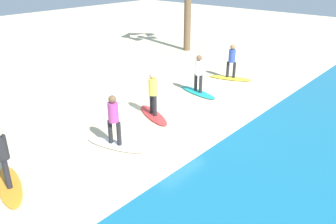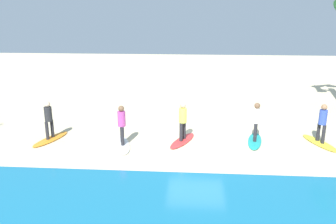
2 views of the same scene
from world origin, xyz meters
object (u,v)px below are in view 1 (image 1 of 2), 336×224
surfboard_yellow (230,78)px  surfboard_orange (9,186)px  surfer_yellow (232,59)px  surfboard_teal (198,92)px  surfer_teal (199,71)px  surfer_red (153,91)px  surfer_white (113,117)px  surfer_orange (2,153)px  surfboard_red (153,115)px  surfboard_white (115,145)px

surfboard_yellow → surfboard_orange: bearing=-107.8°
surfer_yellow → surfboard_teal: bearing=-0.5°
surfer_teal → surfer_red: (3.09, 0.18, 0.00)m
surfboard_yellow → surfer_white: 8.36m
surfer_orange → surfboard_red: bearing=-177.8°
surfer_white → surfer_orange: size_ratio=1.00×
surfboard_white → surfer_orange: surfer_orange is taller
surfboard_yellow → surfboard_teal: bearing=-110.2°
surfboard_white → surfer_orange: 3.43m
surfer_yellow → surfer_teal: bearing=-0.5°
surfboard_yellow → surfer_yellow: 0.99m
surfboard_yellow → surfboard_orange: 11.52m
surfboard_teal → surfer_white: surfer_white is taller
surfer_teal → surfboard_white: 5.71m
surfer_teal → surfboard_red: size_ratio=0.78×
surfboard_white → surfer_red: bearing=89.2°
surfboard_teal → surfboard_orange: bearing=-76.1°
surfer_yellow → surfboard_white: 8.36m
surfer_red → surfer_white: 2.56m
surfboard_yellow → surfboard_orange: size_ratio=1.00×
surfer_teal → surfer_orange: same height
surfer_red → surfboard_orange: 5.81m
surfboard_yellow → surfer_white: (8.26, 0.82, 0.99)m
surfboard_teal → surfboard_white: size_ratio=1.00×
surfer_white → surfer_yellow: bearing=-174.3°
surfboard_teal → surfboard_orange: same height
surfboard_teal → surfboard_orange: 8.82m
surfer_yellow → surfer_white: size_ratio=1.00×
surfboard_yellow → surfer_orange: (11.51, 0.38, 0.99)m
surfer_teal → surfer_orange: size_ratio=1.00×
surfer_yellow → surfboard_orange: size_ratio=0.78×
surfer_teal → surfer_orange: (8.81, 0.41, 0.00)m
surfboard_orange → surfboard_white: bearing=101.2°
surfboard_teal → surfer_red: (3.09, 0.18, 0.99)m
surfer_red → surfboard_white: (2.47, 0.66, -0.99)m
surfer_yellow → surfboard_yellow: bearing=-90.0°
surfer_white → surfboard_red: bearing=-165.0°
surfer_red → surfboard_orange: (5.72, 0.22, -0.99)m
surfboard_red → surfboard_white: (2.47, 0.66, 0.00)m
surfer_white → surfboard_yellow: bearing=-174.3°
surfer_red → surfboard_white: surfer_red is taller
surfboard_yellow → surfer_yellow: (0.00, 0.00, 0.99)m
surfboard_teal → surfer_orange: (8.81, 0.41, 0.99)m
surfboard_teal → surfboard_white: same height
surfer_teal → surfboard_white: surfer_teal is taller
surfer_white → surfboard_orange: 3.43m
surfboard_yellow → surfboard_white: size_ratio=1.00×
surfboard_yellow → surfboard_red: same height
surfer_red → surfer_orange: same height
surfer_teal → surfer_orange: bearing=2.6°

